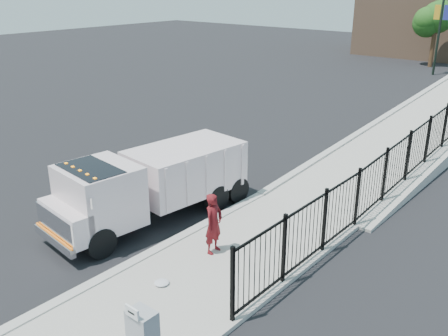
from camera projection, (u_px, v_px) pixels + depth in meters
The scene contains 12 objects.
ground at pixel (181, 240), 14.63m from camera, with size 120.00×120.00×0.00m, color black.
sidewalk at pixel (180, 294), 12.02m from camera, with size 3.55×12.00×0.12m, color #9E998E.
curb at pixel (128, 266), 13.16m from camera, with size 0.30×12.00×0.16m, color #ADAAA3.
ramp at pixel (436, 133), 24.86m from camera, with size 3.95×24.00×1.70m, color #9E998E.
iron_fence at pixel (443, 140), 20.81m from camera, with size 0.10×28.00×1.80m, color black.
truck at pixel (148, 182), 15.42m from camera, with size 2.86×6.89×2.29m.
worker at pixel (214, 223), 13.50m from camera, with size 0.63×0.41×1.72m, color #5E1014.
arrow_sign at pixel (132, 312), 9.10m from camera, with size 0.35×0.04×0.22m, color white.
debris at pixel (162, 282), 12.31m from camera, with size 0.38×0.38×0.09m, color silver.
light_pole_0 at pixel (445, 18), 38.25m from camera, with size 3.78×0.22×8.00m.
tree_0 at pixel (436, 20), 42.21m from camera, with size 2.77×2.77×5.38m.
building at pixel (422, 13), 50.22m from camera, with size 10.00×10.00×8.00m, color #8C664C.
Camera 1 is at (9.24, -9.12, 7.18)m, focal length 40.00 mm.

